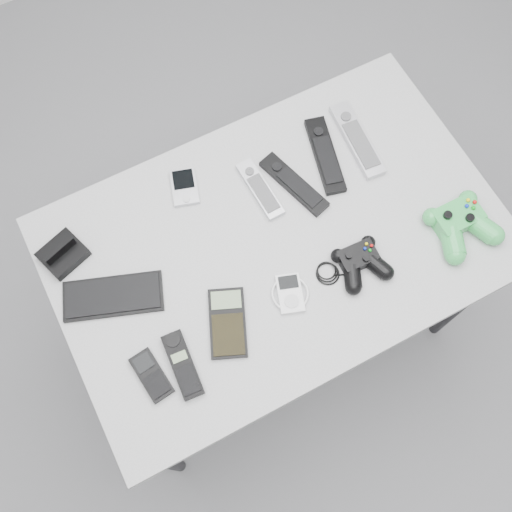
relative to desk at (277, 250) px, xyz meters
name	(u,v)px	position (x,y,z in m)	size (l,w,h in m)	color
floor	(249,320)	(-0.07, 0.03, -0.65)	(3.50, 3.50, 0.00)	slate
desk	(277,250)	(0.00, 0.00, 0.00)	(1.07, 0.69, 0.72)	gray
pda_keyboard	(113,296)	(-0.40, 0.05, 0.07)	(0.23, 0.10, 0.01)	black
dock_bracket	(61,252)	(-0.46, 0.20, 0.09)	(0.10, 0.09, 0.05)	black
pda	(184,187)	(-0.14, 0.23, 0.07)	(0.06, 0.10, 0.02)	#ADAEB5
remote_silver_a	(260,189)	(0.02, 0.14, 0.07)	(0.04, 0.17, 0.02)	#ADAEB5
remote_black_a	(294,184)	(0.11, 0.11, 0.07)	(0.05, 0.20, 0.02)	black
remote_black_b	(325,155)	(0.21, 0.15, 0.07)	(0.05, 0.22, 0.02)	black
remote_silver_b	(357,139)	(0.31, 0.15, 0.07)	(0.05, 0.22, 0.02)	#B1B0B7
mobile_phone	(151,375)	(-0.40, -0.16, 0.07)	(0.05, 0.11, 0.02)	black
cordless_handset	(183,365)	(-0.33, -0.17, 0.07)	(0.05, 0.15, 0.02)	black
calculator	(228,323)	(-0.20, -0.13, 0.07)	(0.08, 0.16, 0.02)	black
mp3_player	(290,293)	(-0.04, -0.13, 0.07)	(0.09, 0.09, 0.02)	silver
controller_black	(360,261)	(0.14, -0.14, 0.08)	(0.21, 0.13, 0.04)	black
controller_green	(461,223)	(0.40, -0.17, 0.09)	(0.16, 0.17, 0.05)	green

